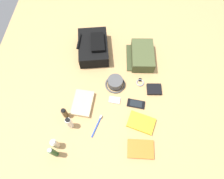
% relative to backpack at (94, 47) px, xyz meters
% --- Properties ---
extents(ground_plane, '(2.64, 2.02, 0.02)m').
position_rel_backpack_xyz_m(ground_plane, '(-0.36, -0.19, -0.07)').
color(ground_plane, tan).
rests_on(ground_plane, ground).
extents(backpack, '(0.37, 0.29, 0.14)m').
position_rel_backpack_xyz_m(backpack, '(0.00, 0.00, 0.00)').
color(backpack, black).
rests_on(backpack, ground_plane).
extents(toiletry_pouch, '(0.28, 0.23, 0.10)m').
position_rel_backpack_xyz_m(toiletry_pouch, '(-0.04, -0.40, -0.01)').
color(toiletry_pouch, '#47512D').
rests_on(toiletry_pouch, ground_plane).
extents(bucket_hat, '(0.16, 0.16, 0.07)m').
position_rel_backpack_xyz_m(bucket_hat, '(-0.30, -0.21, -0.03)').
color(bucket_hat, '#505050').
rests_on(bucket_hat, ground_plane).
extents(shampoo_bottle, '(0.03, 0.03, 0.17)m').
position_rel_backpack_xyz_m(shampoo_bottle, '(-0.86, 0.14, 0.02)').
color(shampoo_bottle, '#19471E').
rests_on(shampoo_bottle, ground_plane).
extents(lotion_bottle, '(0.04, 0.04, 0.12)m').
position_rel_backpack_xyz_m(lotion_bottle, '(-0.80, 0.15, -0.00)').
color(lotion_bottle, beige).
rests_on(lotion_bottle, ground_plane).
extents(toothpaste_tube, '(0.04, 0.04, 0.14)m').
position_rel_backpack_xyz_m(toothpaste_tube, '(-0.66, 0.08, 0.01)').
color(toothpaste_tube, white).
rests_on(toothpaste_tube, ground_plane).
extents(cologne_bottle, '(0.04, 0.04, 0.11)m').
position_rel_backpack_xyz_m(cologne_bottle, '(-0.58, 0.13, -0.01)').
color(cologne_bottle, '#473319').
rests_on(cologne_bottle, ground_plane).
extents(paperback_novel, '(0.13, 0.18, 0.02)m').
position_rel_backpack_xyz_m(paperback_novel, '(-0.78, -0.42, -0.05)').
color(paperback_novel, orange).
rests_on(paperback_novel, ground_plane).
extents(travel_guidebook, '(0.17, 0.21, 0.03)m').
position_rel_backpack_xyz_m(travel_guidebook, '(-0.59, -0.42, -0.05)').
color(travel_guidebook, yellow).
rests_on(travel_guidebook, ground_plane).
extents(cell_phone, '(0.08, 0.14, 0.01)m').
position_rel_backpack_xyz_m(cell_phone, '(-0.45, -0.37, -0.05)').
color(cell_phone, black).
rests_on(cell_phone, ground_plane).
extents(media_player, '(0.06, 0.09, 0.01)m').
position_rel_backpack_xyz_m(media_player, '(-0.43, -0.21, -0.06)').
color(media_player, '#B7B7BC').
rests_on(media_player, ground_plane).
extents(wristwatch, '(0.07, 0.06, 0.01)m').
position_rel_backpack_xyz_m(wristwatch, '(-0.26, -0.40, -0.05)').
color(wristwatch, '#99999E').
rests_on(wristwatch, ground_plane).
extents(toothbrush, '(0.17, 0.06, 0.02)m').
position_rel_backpack_xyz_m(toothbrush, '(-0.63, -0.11, -0.05)').
color(toothbrush, blue).
rests_on(toothbrush, ground_plane).
extents(wallet, '(0.10, 0.12, 0.02)m').
position_rel_backpack_xyz_m(wallet, '(-0.32, -0.51, -0.05)').
color(wallet, black).
rests_on(wallet, ground_plane).
extents(folded_towel, '(0.21, 0.15, 0.04)m').
position_rel_backpack_xyz_m(folded_towel, '(-0.49, 0.02, -0.04)').
color(folded_towel, '#C6B289').
rests_on(folded_towel, ground_plane).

